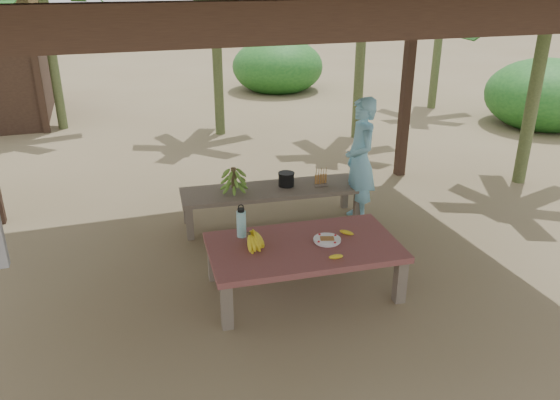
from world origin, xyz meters
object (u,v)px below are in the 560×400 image
object	(u,v)px
work_table	(304,251)
cooking_pot	(286,179)
plate	(327,240)
woman	(360,161)
water_flask	(241,223)
ripe_banana_bunch	(249,239)
bench	(272,193)

from	to	relation	value
work_table	cooking_pot	bearing A→B (deg)	80.63
plate	woman	world-z (taller)	woman
water_flask	cooking_pot	size ratio (longest dim) A/B	1.77
work_table	woman	bearing A→B (deg)	51.25
plate	water_flask	world-z (taller)	water_flask
plate	cooking_pot	xyz separation A→B (m)	(0.14, 1.64, 0.01)
ripe_banana_bunch	cooking_pot	size ratio (longest dim) A/B	1.44
work_table	water_flask	bearing A→B (deg)	149.38
ripe_banana_bunch	cooking_pot	distance (m)	1.75
ripe_banana_bunch	woman	world-z (taller)	woman
woman	ripe_banana_bunch	bearing A→B (deg)	-45.71
plate	cooking_pot	world-z (taller)	cooking_pot
bench	ripe_banana_bunch	size ratio (longest dim) A/B	8.10
bench	ripe_banana_bunch	world-z (taller)	ripe_banana_bunch
ripe_banana_bunch	water_flask	distance (m)	0.25
bench	woman	distance (m)	1.14
bench	plate	size ratio (longest dim) A/B	8.47
bench	woman	xyz separation A→B (m)	(1.04, -0.25, 0.38)
water_flask	woman	size ratio (longest dim) A/B	0.22
ripe_banana_bunch	woman	size ratio (longest dim) A/B	0.18
work_table	bench	distance (m)	1.60
ripe_banana_bunch	cooking_pot	world-z (taller)	ripe_banana_bunch
ripe_banana_bunch	cooking_pot	bearing A→B (deg)	59.75
cooking_pot	woman	bearing A→B (deg)	-18.43
work_table	ripe_banana_bunch	world-z (taller)	ripe_banana_bunch
water_flask	woman	world-z (taller)	woman
work_table	water_flask	xyz separation A→B (m)	(-0.52, 0.35, 0.21)
bench	cooking_pot	xyz separation A→B (m)	(0.20, 0.03, 0.14)
water_flask	woman	distance (m)	2.00
water_flask	ripe_banana_bunch	bearing A→B (deg)	-87.90
bench	woman	size ratio (longest dim) A/B	1.45
woman	water_flask	bearing A→B (deg)	-51.61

